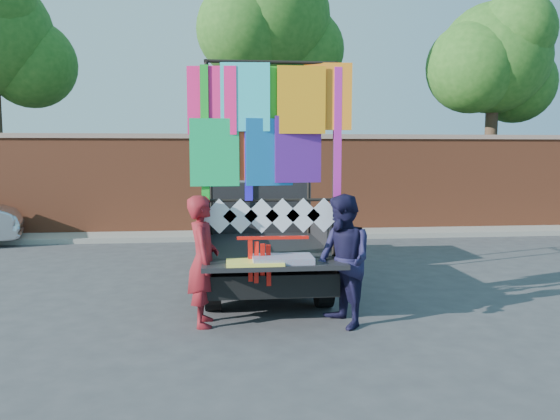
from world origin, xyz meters
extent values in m
plane|color=#38383A|center=(0.00, 0.00, 0.00)|extent=(90.00, 90.00, 0.00)
cube|color=brown|center=(0.00, 7.00, 1.25)|extent=(30.00, 0.35, 2.50)
cube|color=gray|center=(0.00, 7.00, 2.55)|extent=(30.00, 0.45, 0.12)
cube|color=gray|center=(0.00, 6.30, 0.06)|extent=(30.00, 1.20, 0.12)
sphere|color=#205418|center=(-5.60, 8.60, 4.55)|extent=(2.40, 2.40, 2.40)
cylinder|color=#38281C|center=(1.00, 8.20, 2.73)|extent=(0.36, 0.36, 5.46)
sphere|color=#205418|center=(1.00, 8.20, 5.85)|extent=(3.20, 3.20, 3.20)
sphere|color=#205418|center=(1.90, 8.60, 5.07)|extent=(2.40, 2.40, 2.40)
sphere|color=#205418|center=(0.20, 7.90, 5.46)|extent=(2.60, 2.60, 2.60)
cylinder|color=#38281C|center=(7.50, 8.20, 2.27)|extent=(0.36, 0.36, 4.55)
sphere|color=#205418|center=(7.50, 8.20, 4.88)|extent=(3.20, 3.20, 3.20)
sphere|color=#205418|center=(8.40, 8.60, 4.23)|extent=(2.40, 2.40, 2.40)
sphere|color=#205418|center=(6.70, 7.90, 4.55)|extent=(2.60, 2.60, 2.60)
sphere|color=#205418|center=(7.80, 7.60, 5.52)|extent=(2.20, 2.20, 2.20)
cylinder|color=black|center=(-0.59, 2.56, 0.32)|extent=(0.21, 0.64, 0.64)
cylinder|color=black|center=(-0.59, -0.05, 0.32)|extent=(0.21, 0.64, 0.64)
cylinder|color=black|center=(0.92, 2.56, 0.32)|extent=(0.21, 0.64, 0.64)
cylinder|color=black|center=(0.92, -0.05, 0.32)|extent=(0.21, 0.64, 0.64)
cube|color=black|center=(0.16, 1.21, 0.48)|extent=(1.65, 4.07, 0.29)
cube|color=black|center=(0.16, 0.48, 0.76)|extent=(1.75, 2.23, 0.10)
cube|color=black|center=(-0.69, 0.48, 0.97)|extent=(0.06, 2.23, 0.44)
cube|color=black|center=(1.02, 0.48, 0.97)|extent=(0.06, 2.23, 0.44)
cube|color=black|center=(0.16, 1.57, 0.97)|extent=(1.75, 0.06, 0.44)
cube|color=black|center=(0.16, 2.51, 1.02)|extent=(1.75, 1.55, 1.21)
cube|color=#8C9EAD|center=(0.16, 2.08, 1.41)|extent=(1.55, 0.06, 0.53)
cube|color=#8C9EAD|center=(0.16, 3.24, 1.21)|extent=(1.55, 0.10, 0.68)
cube|color=black|center=(0.16, 3.58, 0.78)|extent=(1.70, 0.87, 0.53)
cube|color=black|center=(0.16, -0.88, 0.78)|extent=(1.75, 0.53, 0.06)
cube|color=black|center=(0.16, -0.66, 0.41)|extent=(1.79, 0.15, 0.17)
cylinder|color=black|center=(-0.63, -0.54, 2.02)|extent=(0.05, 0.05, 2.42)
cylinder|color=black|center=(-0.63, 1.50, 2.02)|extent=(0.05, 0.05, 2.42)
cylinder|color=black|center=(0.96, -0.54, 2.02)|extent=(0.05, 0.05, 2.42)
cylinder|color=black|center=(0.96, 1.50, 2.02)|extent=(0.05, 0.05, 2.42)
cylinder|color=black|center=(0.16, -0.54, 3.23)|extent=(1.65, 0.04, 0.04)
cylinder|color=black|center=(0.16, 1.50, 3.23)|extent=(1.65, 0.04, 0.04)
cylinder|color=black|center=(-0.63, 0.48, 3.23)|extent=(0.04, 2.08, 0.04)
cylinder|color=black|center=(0.96, 0.48, 3.23)|extent=(0.04, 2.08, 0.04)
cylinder|color=black|center=(0.16, -0.54, 1.53)|extent=(1.65, 0.04, 0.04)
cube|color=#FF1C6E|center=(-0.56, -0.56, 2.79)|extent=(0.60, 0.01, 0.82)
cube|color=#2ED2DC|center=(-0.20, -0.60, 2.79)|extent=(0.60, 0.01, 0.82)
cube|color=green|center=(0.16, -0.56, 2.79)|extent=(0.60, 0.01, 0.82)
cube|color=#FC9D15|center=(0.53, -0.60, 2.79)|extent=(0.60, 0.01, 0.82)
cube|color=orange|center=(0.89, -0.56, 2.79)|extent=(0.60, 0.01, 0.82)
cube|color=#0ECC67|center=(-0.56, -0.60, 2.16)|extent=(0.60, 0.01, 0.82)
cube|color=#E4421A|center=(-0.20, -0.56, 2.16)|extent=(0.60, 0.01, 0.82)
cube|color=#167BCD|center=(0.16, -0.60, 2.16)|extent=(0.60, 0.01, 0.82)
cube|color=purple|center=(0.53, -0.56, 2.16)|extent=(0.60, 0.01, 0.82)
cube|color=green|center=(-0.66, -0.58, 2.36)|extent=(0.10, 0.01, 1.65)
cube|color=#CC22AC|center=(0.99, -0.58, 2.36)|extent=(0.10, 0.01, 1.65)
cube|color=#261AED|center=(-0.13, -0.58, 2.36)|extent=(0.10, 0.01, 1.65)
cube|color=white|center=(-0.50, -0.57, 1.34)|extent=(0.44, 0.01, 0.44)
cube|color=white|center=(-0.23, -0.57, 1.34)|extent=(0.44, 0.01, 0.44)
cube|color=white|center=(0.03, -0.57, 1.34)|extent=(0.44, 0.01, 0.44)
cube|color=white|center=(0.30, -0.57, 1.34)|extent=(0.44, 0.01, 0.44)
cube|color=white|center=(0.56, -0.57, 1.34)|extent=(0.44, 0.01, 0.44)
cube|color=white|center=(0.82, -0.57, 1.34)|extent=(0.44, 0.01, 0.44)
cube|color=#D02E41|center=(0.26, -0.88, 0.84)|extent=(0.73, 0.44, 0.08)
cube|color=#FEF650|center=(-0.08, -0.95, 0.82)|extent=(0.68, 0.39, 0.04)
imported|color=maroon|center=(-0.70, -0.69, 0.81)|extent=(0.40, 0.60, 1.61)
imported|color=#161534|center=(1.00, -0.92, 0.81)|extent=(0.81, 0.93, 1.63)
cube|color=red|center=(0.15, -0.80, 1.10)|extent=(0.88, 0.07, 0.04)
cube|color=red|center=(-0.13, -0.82, 0.82)|extent=(0.06, 0.02, 0.51)
cube|color=red|center=(-0.05, -0.82, 0.80)|extent=(0.06, 0.02, 0.51)
cube|color=red|center=(0.02, -0.82, 0.78)|extent=(0.06, 0.02, 0.51)
cube|color=red|center=(0.09, -0.82, 0.76)|extent=(0.06, 0.02, 0.51)
camera|label=1|loc=(-0.47, -7.33, 2.12)|focal=35.00mm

